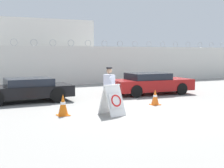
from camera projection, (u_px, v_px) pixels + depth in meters
ground_plane at (145, 111)px, 12.13m from camera, size 90.00×90.00×0.00m
perimeter_wall at (62, 66)px, 22.01m from camera, size 36.00×0.30×3.22m
building_block at (33, 51)px, 26.66m from camera, size 8.27×7.14×4.87m
barricade_sign at (113, 100)px, 11.35m from camera, size 0.87×0.96×1.13m
security_guard at (109, 87)px, 12.09m from camera, size 0.36×0.67×1.72m
traffic_cone_near at (63, 105)px, 11.30m from camera, size 0.43×0.43×0.79m
traffic_cone_mid at (155, 97)px, 13.66m from camera, size 0.40×0.40×0.69m
parked_car_front_coupe at (25, 89)px, 14.50m from camera, size 4.35×2.03×1.10m
parked_car_rear_sedan at (151, 83)px, 17.19m from camera, size 4.55×2.14×1.18m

